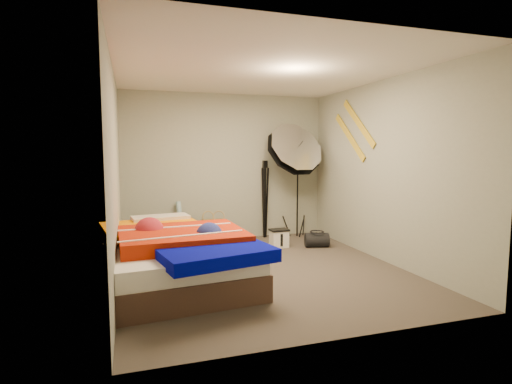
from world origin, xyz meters
name	(u,v)px	position (x,y,z in m)	size (l,w,h in m)	color
floor	(263,270)	(0.00, 0.00, 0.00)	(4.00, 4.00, 0.00)	#4A4239
ceiling	(263,71)	(0.00, 0.00, 2.50)	(4.00, 4.00, 0.00)	silver
wall_back	(226,167)	(0.00, 2.00, 1.25)	(3.50, 3.50, 0.00)	#979B8B
wall_front	(344,186)	(0.00, -2.00, 1.25)	(3.50, 3.50, 0.00)	#979B8B
wall_left	(115,176)	(-1.75, 0.00, 1.25)	(4.00, 4.00, 0.00)	#979B8B
wall_right	(382,171)	(1.75, 0.00, 1.25)	(4.00, 4.00, 0.00)	#979B8B
tote_bag	(214,231)	(-0.29, 1.76, 0.20)	(0.40, 0.12, 0.40)	#9A8C52
wrapping_roll	(180,222)	(-0.82, 1.85, 0.35)	(0.08, 0.08, 0.70)	#5CA5BE
camera_case	(279,239)	(0.64, 1.10, 0.13)	(0.27, 0.19, 0.27)	white
duffel_bag	(317,240)	(1.22, 0.92, 0.11)	(0.23, 0.23, 0.37)	black
wall_stripe_upper	(359,123)	(1.73, 0.60, 1.95)	(0.02, 1.10, 0.10)	gold
wall_stripe_lower	(350,137)	(1.73, 0.85, 1.75)	(0.02, 1.10, 0.10)	gold
bed	(175,254)	(-1.11, -0.10, 0.32)	(1.80, 2.48, 0.64)	#473027
photo_umbrella	(293,152)	(1.10, 1.66, 1.52)	(1.20, 0.83, 2.12)	black
camera_tripod	(265,194)	(0.67, 1.87, 0.78)	(0.07, 0.07, 1.36)	black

